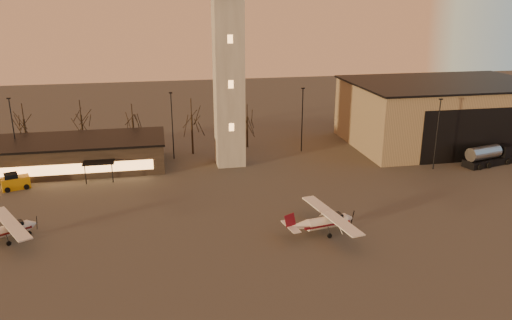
% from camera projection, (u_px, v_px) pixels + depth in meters
% --- Properties ---
extents(ground, '(220.00, 220.00, 0.00)m').
position_uv_depth(ground, '(278.00, 266.00, 45.29)').
color(ground, '#3B3936').
rests_on(ground, ground).
extents(control_tower, '(6.80, 6.80, 32.60)m').
position_uv_depth(control_tower, '(228.00, 50.00, 68.24)').
color(control_tower, gray).
rests_on(control_tower, ground).
extents(hangar, '(30.60, 20.60, 10.30)m').
position_uv_depth(hangar, '(443.00, 113.00, 82.00)').
color(hangar, '#938060').
rests_on(hangar, ground).
extents(terminal, '(25.40, 12.20, 4.30)m').
position_uv_depth(terminal, '(74.00, 154.00, 70.43)').
color(terminal, black).
rests_on(terminal, ground).
extents(light_poles, '(58.50, 12.25, 10.14)m').
position_uv_depth(light_poles, '(232.00, 126.00, 72.64)').
color(light_poles, black).
rests_on(light_poles, ground).
extents(tree_row, '(37.20, 9.20, 8.80)m').
position_uv_depth(tree_row, '(134.00, 114.00, 77.48)').
color(tree_row, black).
rests_on(tree_row, ground).
extents(cessna_front, '(8.37, 10.54, 2.90)m').
position_uv_depth(cessna_front, '(328.00, 224.00, 51.40)').
color(cessna_front, silver).
rests_on(cessna_front, ground).
extents(cessna_rear, '(7.74, 9.11, 2.69)m').
position_uv_depth(cessna_rear, '(9.00, 232.00, 49.72)').
color(cessna_rear, silver).
rests_on(cessna_rear, ground).
extents(fuel_truck, '(8.31, 4.17, 2.96)m').
position_uv_depth(fuel_truck, '(488.00, 157.00, 72.36)').
color(fuel_truck, black).
rests_on(fuel_truck, ground).
extents(service_cart, '(3.70, 2.93, 2.09)m').
position_uv_depth(service_cart, '(15.00, 183.00, 63.36)').
color(service_cart, '#CE8F0C').
rests_on(service_cart, ground).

